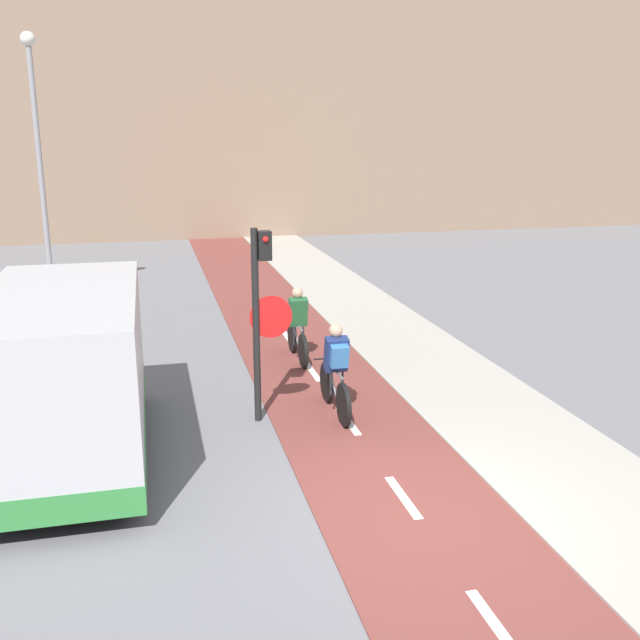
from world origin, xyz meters
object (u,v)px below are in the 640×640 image
Objects in this scene: cyclist_near at (336,372)px; cyclist_far at (298,328)px; van at (66,380)px; traffic_light_pole at (261,304)px; street_lamp_far at (38,144)px.

cyclist_near is 2.97m from cyclist_far.
cyclist_near is 0.39× the size of van.
traffic_light_pole is 0.68× the size of van.
van reaches higher than cyclist_near.
traffic_light_pole is 1.67m from cyclist_near.
cyclist_near is (5.37, -9.17, -3.47)m from street_lamp_far.
cyclist_near is at bearing 10.27° from van.
traffic_light_pole is 3.38m from cyclist_far.
cyclist_far is at bearing 67.98° from traffic_light_pole.
van is at bearing -137.33° from cyclist_far.
cyclist_far is (1.18, 2.91, -1.24)m from traffic_light_pole.
van is (-4.01, -0.73, 0.46)m from cyclist_near.
street_lamp_far is 1.53× the size of van.
cyclist_near reaches higher than cyclist_far.
traffic_light_pole is 0.45× the size of street_lamp_far.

